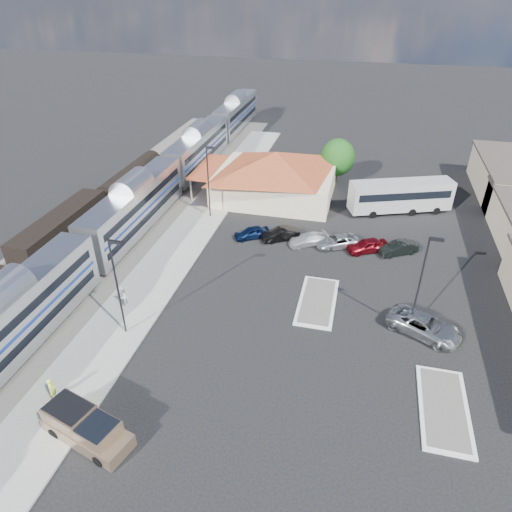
% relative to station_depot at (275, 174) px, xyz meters
% --- Properties ---
extents(ground, '(280.00, 280.00, 0.00)m').
position_rel_station_depot_xyz_m(ground, '(4.56, -24.00, -3.13)').
color(ground, black).
rests_on(ground, ground).
extents(railbed, '(16.00, 100.00, 0.12)m').
position_rel_station_depot_xyz_m(railbed, '(-16.44, -16.00, -3.07)').
color(railbed, '#4C4944').
rests_on(railbed, ground).
extents(platform, '(5.50, 92.00, 0.18)m').
position_rel_station_depot_xyz_m(platform, '(-7.44, -18.00, -3.04)').
color(platform, gray).
rests_on(platform, ground).
extents(passenger_train, '(3.00, 104.00, 5.55)m').
position_rel_station_depot_xyz_m(passenger_train, '(-13.44, -13.38, -0.26)').
color(passenger_train, silver).
rests_on(passenger_train, ground).
extents(freight_cars, '(2.80, 46.00, 4.00)m').
position_rel_station_depot_xyz_m(freight_cars, '(-19.44, -18.81, -1.21)').
color(freight_cars, black).
rests_on(freight_cars, ground).
extents(station_depot, '(18.35, 12.24, 6.20)m').
position_rel_station_depot_xyz_m(station_depot, '(0.00, 0.00, 0.00)').
color(station_depot, '#CAB794').
rests_on(station_depot, ground).
extents(traffic_island_south, '(3.30, 7.50, 0.21)m').
position_rel_station_depot_xyz_m(traffic_island_south, '(8.56, -22.00, -3.03)').
color(traffic_island_south, silver).
rests_on(traffic_island_south, ground).
extents(traffic_island_north, '(3.30, 7.50, 0.21)m').
position_rel_station_depot_xyz_m(traffic_island_north, '(18.56, -32.00, -3.03)').
color(traffic_island_north, silver).
rests_on(traffic_island_north, ground).
extents(lamp_plat_s, '(1.08, 0.25, 9.00)m').
position_rel_station_depot_xyz_m(lamp_plat_s, '(-6.34, -30.00, 2.21)').
color(lamp_plat_s, black).
rests_on(lamp_plat_s, ground).
extents(lamp_plat_n, '(1.08, 0.25, 9.00)m').
position_rel_station_depot_xyz_m(lamp_plat_n, '(-6.34, -8.00, 2.21)').
color(lamp_plat_n, black).
rests_on(lamp_plat_n, ground).
extents(lamp_lot, '(1.08, 0.25, 9.00)m').
position_rel_station_depot_xyz_m(lamp_lot, '(16.66, -24.00, 2.21)').
color(lamp_lot, black).
rests_on(lamp_lot, ground).
extents(tree_depot, '(4.71, 4.71, 6.63)m').
position_rel_station_depot_xyz_m(tree_depot, '(7.56, 6.00, 0.89)').
color(tree_depot, '#382314').
rests_on(tree_depot, ground).
extents(pickup_truck, '(6.54, 3.85, 2.13)m').
position_rel_station_depot_xyz_m(pickup_truck, '(-3.94, -39.89, -2.12)').
color(pickup_truck, '#95775B').
rests_on(pickup_truck, ground).
extents(suv, '(6.65, 5.16, 1.68)m').
position_rel_station_depot_xyz_m(suv, '(17.65, -24.22, -2.29)').
color(suv, '#9B9FA3').
rests_on(suv, ground).
extents(coach_bus, '(12.78, 7.09, 4.06)m').
position_rel_station_depot_xyz_m(coach_bus, '(16.10, -0.96, -0.79)').
color(coach_bus, silver).
rests_on(coach_bus, ground).
extents(person_a, '(0.49, 0.70, 1.81)m').
position_rel_station_depot_xyz_m(person_a, '(-7.94, -37.63, -2.05)').
color(person_a, '#C4DF45').
rests_on(person_a, platform).
extents(person_b, '(0.83, 1.01, 1.92)m').
position_rel_station_depot_xyz_m(person_b, '(-8.29, -26.80, -1.99)').
color(person_b, silver).
rests_on(person_b, platform).
extents(parked_car_a, '(4.29, 3.46, 1.37)m').
position_rel_station_depot_xyz_m(parked_car_a, '(-0.19, -11.81, -2.44)').
color(parked_car_a, '#0D1C41').
rests_on(parked_car_a, ground).
extents(parked_car_b, '(4.48, 3.49, 1.42)m').
position_rel_station_depot_xyz_m(parked_car_b, '(3.01, -11.51, -2.42)').
color(parked_car_b, black).
rests_on(parked_car_b, ground).
extents(parked_car_c, '(4.70, 3.73, 1.27)m').
position_rel_station_depot_xyz_m(parked_car_c, '(6.21, -11.81, -2.49)').
color(parked_car_c, silver).
rests_on(parked_car_c, ground).
extents(parked_car_d, '(5.33, 4.07, 1.34)m').
position_rel_station_depot_xyz_m(parked_car_d, '(9.41, -11.51, -2.46)').
color(parked_car_d, '#999EA2').
rests_on(parked_car_d, ground).
extents(parked_car_e, '(4.74, 3.62, 1.51)m').
position_rel_station_depot_xyz_m(parked_car_e, '(12.61, -11.81, -2.38)').
color(parked_car_e, maroon).
rests_on(parked_car_e, ground).
extents(parked_car_f, '(4.44, 3.44, 1.41)m').
position_rel_station_depot_xyz_m(parked_car_f, '(15.81, -11.51, -2.43)').
color(parked_car_f, black).
rests_on(parked_car_f, ground).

